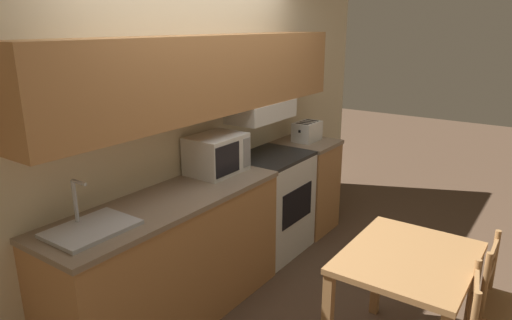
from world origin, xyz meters
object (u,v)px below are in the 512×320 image
stove_range (271,204)px  chair_right_of_table (509,311)px  dining_table (407,274)px  microwave (217,154)px  toaster (307,131)px  sink_basin (91,228)px

stove_range → chair_right_of_table: bearing=-104.1°
dining_table → chair_right_of_table: size_ratio=1.04×
stove_range → microwave: bearing=172.2°
microwave → chair_right_of_table: bearing=-86.1°
stove_range → toaster: size_ratio=3.06×
toaster → chair_right_of_table: size_ratio=0.36×
toaster → dining_table: toaster is taller
stove_range → chair_right_of_table: 2.10m
microwave → toaster: 1.31m
stove_range → toaster: bearing=0.1°
stove_range → chair_right_of_table: stove_range is taller
microwave → dining_table: (-0.13, -1.58, -0.46)m
dining_table → chair_right_of_table: 0.64m
stove_range → sink_basin: sink_basin is taller
microwave → dining_table: microwave is taller
dining_table → chair_right_of_table: (0.27, -0.54, -0.20)m
microwave → dining_table: 1.65m
microwave → stove_range: bearing=-7.8°
stove_range → microwave: (-0.66, 0.09, 0.62)m
stove_range → toaster: (0.65, 0.00, 0.57)m
dining_table → chair_right_of_table: chair_right_of_table is taller
microwave → toaster: size_ratio=1.47×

